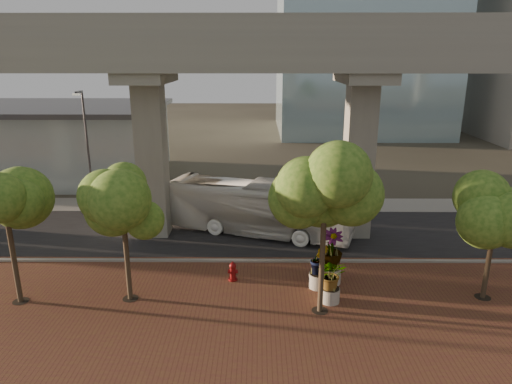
{
  "coord_description": "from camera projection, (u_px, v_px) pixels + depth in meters",
  "views": [
    {
      "loc": [
        0.23,
        -23.89,
        10.49
      ],
      "look_at": [
        0.06,
        0.5,
        3.12
      ],
      "focal_mm": 32.0,
      "sensor_mm": 36.0,
      "label": 1
    }
  ],
  "objects": [
    {
      "name": "street_tree_near_east",
      "position": [
        325.0,
        185.0,
        17.76
      ],
      "size": [
        4.29,
        4.29,
        7.52
      ],
      "color": "#4A3A2A",
      "rests_on": "ground"
    },
    {
      "name": "station_pavilion",
      "position": [
        31.0,
        140.0,
        40.43
      ],
      "size": [
        23.0,
        13.0,
        6.3
      ],
      "color": "#A3B5BB",
      "rests_on": "ground"
    },
    {
      "name": "curb_strip",
      "position": [
        255.0,
        261.0,
        23.97
      ],
      "size": [
        70.0,
        0.25,
        0.16
      ],
      "primitive_type": "cube",
      "color": "gray",
      "rests_on": "ground"
    },
    {
      "name": "street_tree_near_west",
      "position": [
        122.0,
        208.0,
        19.1
      ],
      "size": [
        3.8,
        3.8,
        6.01
      ],
      "color": "#4A3A2A",
      "rests_on": "ground"
    },
    {
      "name": "streetlamp_east",
      "position": [
        361.0,
        142.0,
        30.36
      ],
      "size": [
        0.42,
        1.22,
        8.39
      ],
      "color": "#2C2C31",
      "rests_on": "ground"
    },
    {
      "name": "ground",
      "position": [
        255.0,
        247.0,
        25.9
      ],
      "size": [
        160.0,
        160.0,
        0.0
      ],
      "primitive_type": "plane",
      "color": "#333025",
      "rests_on": "ground"
    },
    {
      "name": "transit_viaduct",
      "position": [
        255.0,
        114.0,
        25.71
      ],
      "size": [
        72.0,
        5.6,
        12.4
      ],
      "color": "gray",
      "rests_on": "ground"
    },
    {
      "name": "transit_bus",
      "position": [
        257.0,
        208.0,
        27.51
      ],
      "size": [
        11.8,
        6.36,
        3.22
      ],
      "primitive_type": "imported",
      "rotation": [
        0.0,
        0.0,
        1.24
      ],
      "color": "silver",
      "rests_on": "ground"
    },
    {
      "name": "fire_hydrant",
      "position": [
        233.0,
        271.0,
        21.86
      ],
      "size": [
        0.48,
        0.43,
        0.96
      ],
      "color": "maroon",
      "rests_on": "ground"
    },
    {
      "name": "planter_front",
      "position": [
        331.0,
        276.0,
        19.73
      ],
      "size": [
        1.84,
        1.84,
        2.02
      ],
      "color": "gray",
      "rests_on": "ground"
    },
    {
      "name": "brick_plaza",
      "position": [
        253.0,
        327.0,
        18.24
      ],
      "size": [
        70.0,
        13.0,
        0.06
      ],
      "primitive_type": "cube",
      "color": "brown",
      "rests_on": "ground"
    },
    {
      "name": "planter_right",
      "position": [
        331.0,
        251.0,
        21.3
      ],
      "size": [
        2.5,
        2.5,
        2.67
      ],
      "color": "gray",
      "rests_on": "ground"
    },
    {
      "name": "planter_left",
      "position": [
        319.0,
        261.0,
        20.96
      ],
      "size": [
        1.97,
        1.97,
        2.17
      ],
      "color": "#9B948C",
      "rests_on": "ground"
    },
    {
      "name": "asphalt_road",
      "position": [
        255.0,
        234.0,
        27.81
      ],
      "size": [
        90.0,
        8.0,
        0.04
      ],
      "primitive_type": "cube",
      "color": "black",
      "rests_on": "ground"
    },
    {
      "name": "far_sidewalk",
      "position": [
        256.0,
        205.0,
        33.08
      ],
      "size": [
        90.0,
        3.0,
        0.06
      ],
      "primitive_type": "cube",
      "color": "gray",
      "rests_on": "ground"
    },
    {
      "name": "street_tree_far_west",
      "position": [
        4.0,
        199.0,
        18.74
      ],
      "size": [
        4.14,
        4.14,
        6.64
      ],
      "color": "#4A3A2A",
      "rests_on": "ground"
    },
    {
      "name": "streetlamp_west",
      "position": [
        87.0,
        142.0,
        30.99
      ],
      "size": [
        0.41,
        1.19,
        8.18
      ],
      "color": "#323237",
      "rests_on": "ground"
    },
    {
      "name": "street_tree_far_east",
      "position": [
        497.0,
        209.0,
        19.22
      ],
      "size": [
        3.62,
        3.62,
        5.86
      ],
      "color": "#4A3A2A",
      "rests_on": "ground"
    }
  ]
}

